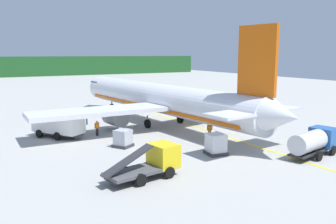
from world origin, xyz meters
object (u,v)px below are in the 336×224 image
object	(u,v)px
crew_loader_right	(210,129)
crew_supervisor	(87,117)
crew_loader_left	(109,116)
service_truck_pushback	(59,123)
service_truck_catering	(314,141)
airliner_foreground	(160,99)
cargo_container_mid	(123,138)
crew_marshaller	(97,127)
cargo_container_near	(216,144)
service_truck_baggage	(154,161)

from	to	relation	value
crew_loader_right	crew_supervisor	size ratio (longest dim) A/B	1.04
crew_loader_left	crew_loader_right	xyz separation A→B (m)	(6.80, -13.80, 0.03)
service_truck_pushback	crew_loader_right	world-z (taller)	service_truck_pushback
crew_loader_right	service_truck_catering	bearing A→B (deg)	-68.01
airliner_foreground	cargo_container_mid	size ratio (longest dim) A/B	18.30
service_truck_pushback	crew_loader_right	xyz separation A→B (m)	(14.59, -8.41, -0.60)
cargo_container_mid	crew_marshaller	bearing A→B (deg)	97.26
service_truck_catering	cargo_container_near	size ratio (longest dim) A/B	2.98
cargo_container_near	crew_loader_left	bearing A→B (deg)	100.22
crew_supervisor	service_truck_pushback	bearing A→B (deg)	-130.44
service_truck_catering	crew_supervisor	distance (m)	28.09
crew_loader_right	airliner_foreground	bearing A→B (deg)	97.81
service_truck_catering	crew_supervisor	xyz separation A→B (m)	(-13.98, 24.35, -0.44)
airliner_foreground	service_truck_pushback	distance (m)	13.46
crew_loader_left	crew_loader_right	size ratio (longest dim) A/B	0.97
crew_supervisor	service_truck_baggage	bearing A→B (deg)	-93.25
service_truck_catering	crew_loader_right	bearing A→B (deg)	111.99
service_truck_baggage	crew_supervisor	distance (m)	22.11
service_truck_baggage	crew_marshaller	distance (m)	15.18
service_truck_catering	cargo_container_near	bearing A→B (deg)	147.63
service_truck_pushback	crew_loader_right	bearing A→B (deg)	-29.95
service_truck_pushback	crew_marshaller	distance (m)	4.20
cargo_container_near	airliner_foreground	bearing A→B (deg)	82.25
service_truck_catering	crew_supervisor	bearing A→B (deg)	119.86
service_truck_pushback	crew_loader_left	world-z (taller)	service_truck_pushback
crew_marshaller	crew_loader_left	size ratio (longest dim) A/B	1.06
crew_loader_left	crew_supervisor	distance (m)	3.01
service_truck_baggage	crew_loader_right	size ratio (longest dim) A/B	3.76
cargo_container_near	crew_supervisor	world-z (taller)	cargo_container_near
airliner_foreground	service_truck_baggage	world-z (taller)	airliner_foreground
crew_loader_right	crew_supervisor	world-z (taller)	crew_loader_right
cargo_container_near	crew_loader_left	size ratio (longest dim) A/B	1.28
service_truck_baggage	cargo_container_mid	world-z (taller)	service_truck_baggage
service_truck_baggage	cargo_container_mid	size ratio (longest dim) A/B	2.79
cargo_container_mid	airliner_foreground	bearing A→B (deg)	43.71
crew_loader_left	crew_loader_right	world-z (taller)	crew_loader_right
cargo_container_near	crew_marshaller	bearing A→B (deg)	119.94
airliner_foreground	crew_supervisor	world-z (taller)	airliner_foreground
crew_marshaller	service_truck_baggage	bearing A→B (deg)	-91.63
service_truck_baggage	service_truck_catering	xyz separation A→B (m)	(15.23, -2.28, 0.21)
cargo_container_near	cargo_container_mid	size ratio (longest dim) A/B	0.92
cargo_container_mid	crew_loader_right	xyz separation A→B (m)	(9.86, -1.11, 0.11)
service_truck_catering	cargo_container_mid	xyz separation A→B (m)	(-14.04, 11.44, -0.51)
service_truck_pushback	crew_marshaller	bearing A→B (deg)	-18.02
service_truck_baggage	cargo_container_near	distance (m)	8.14
crew_supervisor	cargo_container_near	bearing A→B (deg)	-71.66
service_truck_catering	service_truck_pushback	size ratio (longest dim) A/B	1.00
service_truck_catering	crew_marshaller	xyz separation A→B (m)	(-14.80, 17.45, -0.37)
service_truck_baggage	crew_supervisor	bearing A→B (deg)	86.75
service_truck_catering	service_truck_pushback	bearing A→B (deg)	135.03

